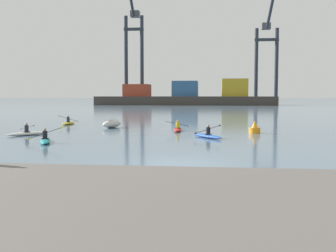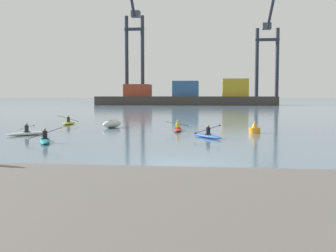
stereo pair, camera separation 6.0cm
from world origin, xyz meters
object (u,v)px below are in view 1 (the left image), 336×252
Objects in this scene: kayak_yellow at (68,123)px; kayak_blue at (207,135)px; channel_buoy at (255,129)px; kayak_red at (178,129)px; container_barge at (187,97)px; gantry_crane_west at (134,45)px; capsized_dinghy at (112,124)px; gantry_crane_west_mid at (267,51)px; kayak_white at (28,133)px; kayak_teal at (45,140)px.

kayak_blue is (14.45, -11.76, 0.00)m from kayak_yellow.
channel_buoy is 0.32× the size of kayak_blue.
channel_buoy is 19.74m from kayak_yellow.
kayak_yellow is at bearing 151.45° from kayak_red.
container_barge reaches higher than kayak_red.
capsized_dinghy is at bearing -80.20° from gantry_crane_west.
kayak_white is at bearing -106.12° from gantry_crane_west_mid.
container_barge is at bearing 86.49° from kayak_white.
container_barge is at bearing 89.13° from capsized_dinghy.
kayak_red is at bearing -86.83° from container_barge.
kayak_red is at bearing 24.25° from kayak_white.
kayak_yellow is at bearing -94.61° from container_barge.
gantry_crane_west is (-17.73, 6.56, 16.45)m from container_barge.
container_barge reaches higher than kayak_white.
kayak_teal is (-27.60, -111.31, -16.86)m from gantry_crane_west_mid.
channel_buoy is 17.53m from kayak_white.
kayak_teal is at bearing -95.99° from capsized_dinghy.
kayak_yellow is (-4.21, 15.88, -0.00)m from kayak_teal.
capsized_dinghy is 0.90× the size of kayak_blue.
gantry_crane_west_mid is at bearing 75.13° from capsized_dinghy.
container_barge is 25.06m from gantry_crane_west.
container_barge reaches higher than kayak_yellow.
channel_buoy is at bearing -73.67° from gantry_crane_west.
container_barge is 91.28m from kayak_red.
kayak_blue is at bearing 21.88° from kayak_teal.
channel_buoy is 0.29× the size of kayak_red.
container_barge is 19.20× the size of capsized_dinghy.
gantry_crane_west is 107.70m from kayak_blue.
kayak_blue is at bearing -42.03° from capsized_dinghy.
gantry_crane_west_mid is 105.51m from channel_buoy.
kayak_red is at bearing -101.07° from gantry_crane_west_mid.
kayak_teal is at bearing -81.97° from gantry_crane_west.
kayak_teal is at bearing -129.12° from kayak_red.
gantry_crane_west_mid reaches higher than channel_buoy.
kayak_white is at bearing 125.98° from kayak_teal.
kayak_red is (6.38, -2.77, -0.18)m from capsized_dinghy.
container_barge is 15.82× the size of kayak_red.
kayak_yellow is 1.12× the size of kayak_white.
channel_buoy reaches higher than capsized_dinghy.
gantry_crane_west is 11.70× the size of kayak_yellow.
kayak_red is 1.00× the size of kayak_yellow.
kayak_blue is (-17.36, -107.20, -16.86)m from gantry_crane_west_mid.
capsized_dinghy is at bearing 161.77° from channel_buoy.
kayak_teal is at bearing -149.99° from channel_buoy.
kayak_blue is (7.62, -96.42, -2.35)m from container_barge.
kayak_white is (-5.89, -96.03, -2.35)m from container_barge.
kayak_teal is 1.12× the size of kayak_white.
kayak_white is 0.97× the size of kayak_blue.
kayak_red is at bearing 50.88° from kayak_teal.
gantry_crane_west_mid is 11.89× the size of capsized_dinghy.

